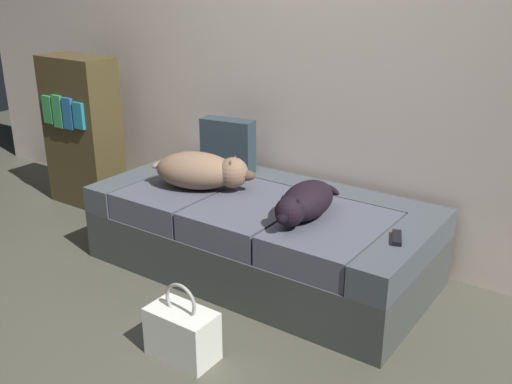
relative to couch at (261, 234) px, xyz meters
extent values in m
plane|color=#48483B|center=(0.00, -1.14, -0.23)|extent=(10.00, 10.00, 0.00)
cube|color=beige|center=(0.00, 0.57, 1.17)|extent=(6.40, 0.10, 2.80)
cube|color=#3D403D|center=(0.00, 0.00, -0.08)|extent=(1.94, 0.93, 0.30)
cube|color=#444A50|center=(-0.87, 0.00, 0.15)|extent=(0.20, 0.93, 0.16)
cube|color=#444A50|center=(0.87, 0.00, 0.15)|extent=(0.20, 0.93, 0.16)
cube|color=#444A50|center=(0.00, 0.37, 0.15)|extent=(1.54, 0.20, 0.16)
cube|color=#4C4F5D|center=(-0.51, -0.10, 0.15)|extent=(0.50, 0.72, 0.16)
cube|color=#4C4F5D|center=(0.00, -0.10, 0.15)|extent=(0.50, 0.72, 0.16)
cube|color=#4C4F5D|center=(0.51, -0.10, 0.15)|extent=(0.50, 0.72, 0.16)
ellipsoid|color=#81624B|center=(-0.40, -0.09, 0.34)|extent=(0.54, 0.42, 0.22)
sphere|color=#81624B|center=(-0.19, -0.01, 0.35)|extent=(0.18, 0.18, 0.18)
ellipsoid|color=#4D3B2D|center=(-0.12, 0.02, 0.33)|extent=(0.12, 0.10, 0.06)
cone|color=#4D3B2D|center=(-0.21, 0.04, 0.41)|extent=(0.05, 0.05, 0.05)
cone|color=#4D3B2D|center=(-0.17, -0.05, 0.41)|extent=(0.05, 0.05, 0.05)
ellipsoid|color=#81624B|center=(-0.63, -0.12, 0.35)|extent=(0.08, 0.19, 0.05)
ellipsoid|color=black|center=(0.35, -0.09, 0.32)|extent=(0.26, 0.42, 0.19)
sphere|color=black|center=(0.36, -0.28, 0.33)|extent=(0.15, 0.15, 0.15)
ellipsoid|color=black|center=(0.37, -0.35, 0.32)|extent=(0.06, 0.09, 0.05)
cone|color=black|center=(0.41, -0.28, 0.38)|extent=(0.04, 0.04, 0.04)
cone|color=black|center=(0.32, -0.29, 0.38)|extent=(0.04, 0.04, 0.04)
ellipsoid|color=black|center=(0.38, 0.10, 0.33)|extent=(0.16, 0.11, 0.04)
cube|color=black|center=(0.85, -0.09, 0.24)|extent=(0.10, 0.16, 0.02)
cube|color=#293841|center=(-0.44, 0.27, 0.40)|extent=(0.36, 0.17, 0.34)
cube|color=silver|center=(0.18, -0.90, -0.11)|extent=(0.32, 0.18, 0.24)
torus|color=#9D9D94|center=(0.18, -0.90, 0.06)|extent=(0.18, 0.02, 0.18)
cube|color=#463A20|center=(-1.69, 0.14, 0.32)|extent=(0.56, 0.28, 1.10)
cube|color=#319048|center=(-1.86, -0.01, 0.50)|extent=(0.09, 0.02, 0.20)
cube|color=#349552|center=(-1.75, -0.01, 0.50)|extent=(0.09, 0.02, 0.23)
cube|color=#2660A5|center=(-1.64, -0.01, 0.50)|extent=(0.09, 0.02, 0.22)
cube|color=teal|center=(-1.52, -0.01, 0.50)|extent=(0.09, 0.02, 0.19)
camera|label=1|loc=(1.76, -2.57, 1.45)|focal=41.38mm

